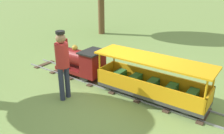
# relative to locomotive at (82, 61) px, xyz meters

# --- Properties ---
(ground_plane) EXTENTS (60.00, 60.00, 0.00)m
(ground_plane) POSITION_rel_locomotive_xyz_m (0.00, -1.19, -0.48)
(ground_plane) COLOR #75934C
(track) EXTENTS (0.72, 6.40, 0.04)m
(track) POSITION_rel_locomotive_xyz_m (0.00, -1.21, -0.47)
(track) COLOR gray
(track) RESTS_ON ground_plane
(locomotive) EXTENTS (0.68, 1.45, 0.99)m
(locomotive) POSITION_rel_locomotive_xyz_m (0.00, 0.00, 0.00)
(locomotive) COLOR maroon
(locomotive) RESTS_ON ground_plane
(passenger_car) EXTENTS (0.78, 2.70, 0.97)m
(passenger_car) POSITION_rel_locomotive_xyz_m (0.00, -2.11, -0.06)
(passenger_car) COLOR #3F3F3F
(passenger_car) RESTS_ON ground_plane
(conductor_person) EXTENTS (0.30, 0.30, 1.62)m
(conductor_person) POSITION_rel_locomotive_xyz_m (-1.12, -0.46, 0.47)
(conductor_person) COLOR #282D47
(conductor_person) RESTS_ON ground_plane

